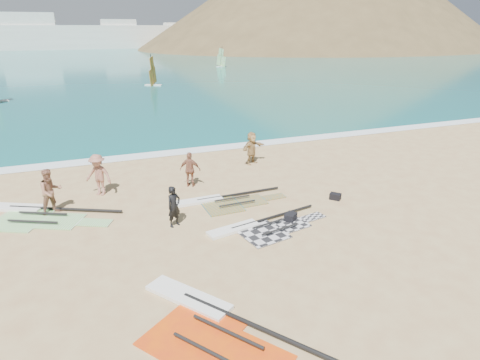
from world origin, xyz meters
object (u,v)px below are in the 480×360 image
object	(u,v)px
person_wetsuit	(174,207)
beachgoer_right	(252,148)
rig_red	(213,325)
rig_green	(33,214)
gear_bag_near	(291,217)
rig_orange	(223,201)
beachgoer_back	(190,170)
beachgoer_left	(51,191)
rig_grey	(260,227)
beachgoer_mid	(98,175)
gear_bag_far	(335,196)

from	to	relation	value
person_wetsuit	beachgoer_right	bearing A→B (deg)	18.40
rig_red	person_wetsuit	size ratio (longest dim) A/B	3.67
person_wetsuit	rig_red	bearing A→B (deg)	-120.85
rig_green	gear_bag_near	distance (m)	10.64
rig_orange	beachgoer_back	bearing A→B (deg)	107.89
rig_green	rig_red	size ratio (longest dim) A/B	0.94
gear_bag_near	beachgoer_left	bearing A→B (deg)	154.58
beachgoer_left	beachgoer_back	world-z (taller)	beachgoer_left
rig_grey	gear_bag_near	size ratio (longest dim) A/B	9.84
rig_grey	beachgoer_mid	distance (m)	8.09
person_wetsuit	rig_green	bearing A→B (deg)	122.31
gear_bag_near	person_wetsuit	world-z (taller)	person_wetsuit
person_wetsuit	gear_bag_near	bearing A→B (deg)	-43.81
rig_red	beachgoer_right	distance (m)	13.52
person_wetsuit	beachgoer_right	distance (m)	8.36
gear_bag_near	beachgoer_left	distance (m)	9.91
beachgoer_left	beachgoer_right	bearing A→B (deg)	-9.18
rig_green	beachgoer_back	xyz separation A→B (m)	(6.93, 0.82, 0.82)
beachgoer_back	rig_orange	bearing A→B (deg)	138.28
rig_red	beachgoer_left	world-z (taller)	beachgoer_left
gear_bag_far	rig_green	bearing A→B (deg)	166.24
gear_bag_far	beachgoer_left	xyz separation A→B (m)	(-11.83, 3.04, 0.83)
gear_bag_far	beachgoer_back	world-z (taller)	beachgoer_back
rig_green	beachgoer_back	distance (m)	7.03
rig_orange	beachgoer_left	xyz separation A→B (m)	(-6.97, 1.53, 0.92)
beachgoer_back	beachgoer_right	xyz separation A→B (m)	(4.14, 2.19, 0.06)
rig_green	gear_bag_near	world-z (taller)	gear_bag_near
rig_grey	rig_red	world-z (taller)	rig_red
beachgoer_back	beachgoer_right	bearing A→B (deg)	-123.21
rig_red	rig_grey	bearing A→B (deg)	107.63
rig_green	person_wetsuit	bearing A→B (deg)	-3.41
rig_grey	rig_red	size ratio (longest dim) A/B	0.84
rig_grey	beachgoer_right	distance (m)	8.02
rig_grey	beachgoer_left	world-z (taller)	beachgoer_left
rig_red	gear_bag_near	distance (m)	6.70
rig_orange	beachgoer_left	distance (m)	7.19
beachgoer_left	beachgoer_right	xyz separation A→B (m)	(10.27, 3.07, -0.05)
rig_orange	gear_bag_far	distance (m)	5.09
rig_green	rig_orange	xyz separation A→B (m)	(7.78, -1.58, -0.00)
beachgoer_left	rig_orange	bearing A→B (deg)	-38.18
rig_green	person_wetsuit	world-z (taller)	person_wetsuit
gear_bag_near	beachgoer_mid	size ratio (longest dim) A/B	0.26
gear_bag_near	beachgoer_back	world-z (taller)	beachgoer_back
gear_bag_near	beachgoer_back	size ratio (longest dim) A/B	0.30
gear_bag_near	beachgoer_back	xyz separation A→B (m)	(-2.80, 5.12, 0.70)
gear_bag_near	beachgoer_right	world-z (taller)	beachgoer_right
rig_orange	person_wetsuit	world-z (taller)	person_wetsuit
gear_bag_far	beachgoer_back	size ratio (longest dim) A/B	0.28
rig_red	beachgoer_mid	bearing A→B (deg)	156.17
rig_orange	beachgoer_back	size ratio (longest dim) A/B	2.88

